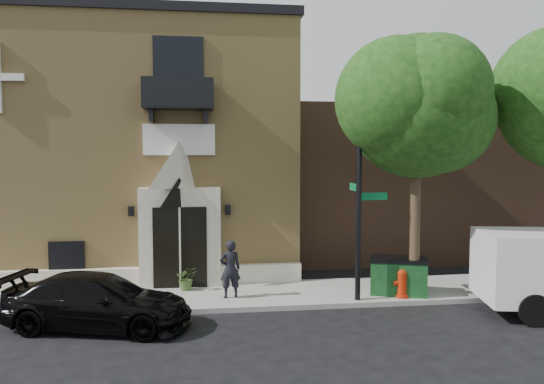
{
  "coord_description": "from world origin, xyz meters",
  "views": [
    {
      "loc": [
        -0.33,
        -14.53,
        4.45
      ],
      "look_at": [
        1.91,
        2.0,
        3.24
      ],
      "focal_mm": 35.0,
      "sensor_mm": 36.0,
      "label": 1
    }
  ],
  "objects_px": {
    "fire_hydrant": "(402,283)",
    "dumpster": "(398,275)",
    "pedestrian_near": "(230,269)",
    "black_sedan": "(98,302)",
    "street_sign": "(359,199)"
  },
  "relations": [
    {
      "from": "fire_hydrant",
      "to": "dumpster",
      "type": "bearing_deg",
      "value": 82.72
    },
    {
      "from": "pedestrian_near",
      "to": "dumpster",
      "type": "bearing_deg",
      "value": 169.09
    },
    {
      "from": "dumpster",
      "to": "street_sign",
      "type": "bearing_deg",
      "value": -141.35
    },
    {
      "from": "fire_hydrant",
      "to": "dumpster",
      "type": "distance_m",
      "value": 0.46
    },
    {
      "from": "black_sedan",
      "to": "fire_hydrant",
      "type": "relative_size",
      "value": 5.5
    },
    {
      "from": "street_sign",
      "to": "fire_hydrant",
      "type": "height_order",
      "value": "street_sign"
    },
    {
      "from": "dumpster",
      "to": "pedestrian_near",
      "type": "bearing_deg",
      "value": -162.82
    },
    {
      "from": "street_sign",
      "to": "pedestrian_near",
      "type": "height_order",
      "value": "street_sign"
    },
    {
      "from": "fire_hydrant",
      "to": "dumpster",
      "type": "height_order",
      "value": "dumpster"
    },
    {
      "from": "black_sedan",
      "to": "dumpster",
      "type": "relative_size",
      "value": 2.45
    },
    {
      "from": "street_sign",
      "to": "black_sedan",
      "type": "bearing_deg",
      "value": -171.08
    },
    {
      "from": "street_sign",
      "to": "fire_hydrant",
      "type": "xyz_separation_m",
      "value": [
        1.37,
        0.06,
        -2.55
      ]
    },
    {
      "from": "pedestrian_near",
      "to": "fire_hydrant",
      "type": "bearing_deg",
      "value": 164.27
    },
    {
      "from": "street_sign",
      "to": "fire_hydrant",
      "type": "relative_size",
      "value": 6.81
    },
    {
      "from": "pedestrian_near",
      "to": "black_sedan",
      "type": "bearing_deg",
      "value": 20.56
    }
  ]
}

